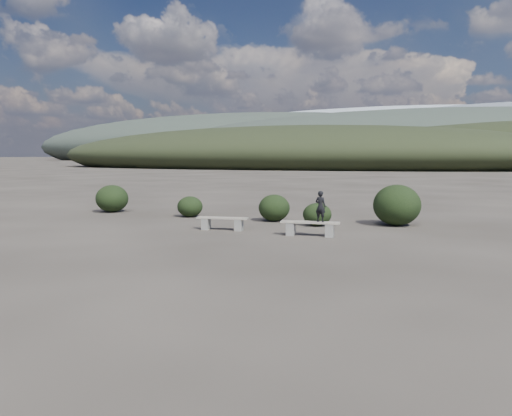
% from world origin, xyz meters
% --- Properties ---
extents(ground, '(1200.00, 1200.00, 0.00)m').
position_xyz_m(ground, '(0.00, 0.00, 0.00)').
color(ground, '#2E2823').
rests_on(ground, ground).
extents(bench_left, '(1.84, 0.61, 0.45)m').
position_xyz_m(bench_left, '(-1.68, 5.93, 0.27)').
color(bench_left, slate).
rests_on(bench_left, ground).
extents(bench_right, '(1.94, 0.62, 0.48)m').
position_xyz_m(bench_right, '(1.53, 5.74, 0.29)').
color(bench_right, slate).
rests_on(bench_right, ground).
extents(seated_person, '(0.42, 0.33, 1.01)m').
position_xyz_m(seated_person, '(1.86, 5.78, 0.98)').
color(seated_person, black).
rests_on(seated_person, bench_right).
extents(shrub_a, '(1.07, 1.07, 0.88)m').
position_xyz_m(shrub_a, '(-4.53, 8.88, 0.44)').
color(shrub_a, black).
rests_on(shrub_a, ground).
extents(shrub_b, '(1.24, 1.24, 1.06)m').
position_xyz_m(shrub_b, '(-0.73, 8.83, 0.53)').
color(shrub_b, black).
rests_on(shrub_b, ground).
extents(shrub_c, '(1.06, 1.06, 0.85)m').
position_xyz_m(shrub_c, '(1.18, 8.14, 0.43)').
color(shrub_c, black).
rests_on(shrub_c, ground).
extents(shrub_d, '(1.75, 1.75, 1.53)m').
position_xyz_m(shrub_d, '(3.93, 9.29, 0.77)').
color(shrub_d, black).
rests_on(shrub_d, ground).
extents(shrub_f, '(1.48, 1.48, 1.25)m').
position_xyz_m(shrub_f, '(-8.76, 9.22, 0.63)').
color(shrub_f, black).
rests_on(shrub_f, ground).
extents(mountain_ridges, '(500.00, 400.00, 56.00)m').
position_xyz_m(mountain_ridges, '(-7.48, 339.06, 10.84)').
color(mountain_ridges, black).
rests_on(mountain_ridges, ground).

